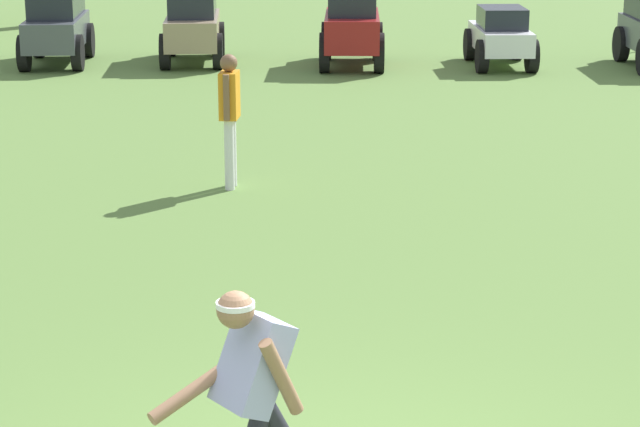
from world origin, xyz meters
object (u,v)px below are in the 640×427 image
object	(u,v)px
frisbee_thrower	(254,392)
teammate_near_sideline	(230,108)
parked_car_slot_b	(57,25)
parked_car_slot_e	(501,36)
parked_car_slot_d	(352,26)
parked_car_slot_c	(193,24)

from	to	relation	value
frisbee_thrower	teammate_near_sideline	distance (m)	7.64
parked_car_slot_b	frisbee_thrower	bearing A→B (deg)	-73.44
teammate_near_sideline	parked_car_slot_e	bearing A→B (deg)	65.50
frisbee_thrower	parked_car_slot_d	bearing A→B (deg)	88.17
teammate_near_sideline	parked_car_slot_d	xyz separation A→B (m)	(1.39, 9.07, -0.20)
teammate_near_sideline	parked_car_slot_d	size ratio (longest dim) A/B	0.66
frisbee_thrower	parked_car_slot_b	world-z (taller)	frisbee_thrower
parked_car_slot_d	teammate_near_sideline	bearing A→B (deg)	-98.73
parked_car_slot_b	parked_car_slot_d	distance (m)	5.52
frisbee_thrower	parked_car_slot_d	xyz separation A→B (m)	(0.53, 16.66, -0.05)
parked_car_slot_c	parked_car_slot_d	world-z (taller)	parked_car_slot_d
teammate_near_sideline	parked_car_slot_d	bearing A→B (deg)	81.27
parked_car_slot_b	parked_car_slot_d	bearing A→B (deg)	-1.28
parked_car_slot_c	parked_car_slot_d	distance (m)	3.02
parked_car_slot_c	parked_car_slot_e	size ratio (longest dim) A/B	1.10
parked_car_slot_b	parked_car_slot_e	world-z (taller)	parked_car_slot_b
teammate_near_sideline	parked_car_slot_e	distance (m)	9.99
frisbee_thrower	parked_car_slot_b	xyz separation A→B (m)	(-4.99, 16.78, -0.07)
frisbee_thrower	parked_car_slot_c	size ratio (longest dim) A/B	0.57
teammate_near_sideline	parked_car_slot_b	world-z (taller)	teammate_near_sideline
parked_car_slot_c	frisbee_thrower	bearing A→B (deg)	-81.76
parked_car_slot_b	teammate_near_sideline	bearing A→B (deg)	-65.82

